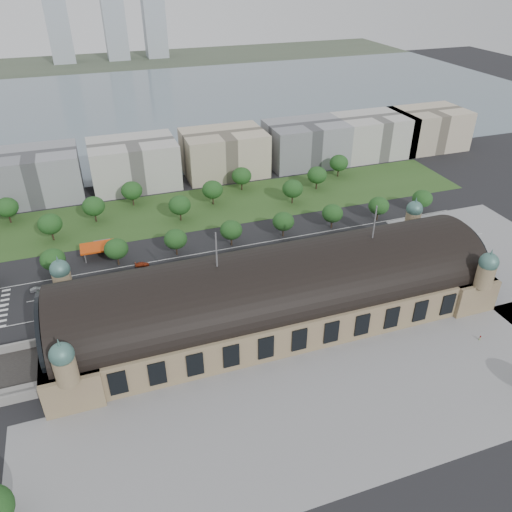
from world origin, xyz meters
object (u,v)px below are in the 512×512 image
object	(u,v)px
bus_mid	(250,273)
traffic_car_5	(310,248)
traffic_car_2	(84,289)
pedestrian_0	(480,338)
traffic_car_4	(240,271)
bus_east	(283,263)
parked_car_2	(140,300)
parked_car_4	(96,315)
traffic_car_1	(37,289)
traffic_car_6	(437,232)
parked_car_5	(139,303)
petrol_station	(100,246)
parked_car_1	(135,307)
parked_car_3	(119,305)
bus_west	(193,284)
traffic_car_3	(142,264)
parked_car_0	(54,317)
parked_car_6	(207,286)

from	to	relation	value
bus_mid	traffic_car_5	bearing A→B (deg)	-67.72
traffic_car_2	pedestrian_0	size ratio (longest dim) A/B	2.99
traffic_car_4	bus_east	bearing A→B (deg)	83.39
parked_car_2	pedestrian_0	size ratio (longest dim) A/B	2.52
traffic_car_5	parked_car_4	bearing A→B (deg)	107.39
bus_mid	traffic_car_1	bearing A→B (deg)	80.64
traffic_car_6	parked_car_5	bearing A→B (deg)	-87.07
petrol_station	parked_car_2	distance (m)	41.68
parked_car_1	parked_car_4	distance (m)	13.42
traffic_car_5	parked_car_3	xyz separation A→B (m)	(-81.43, -14.21, 0.11)
traffic_car_4	traffic_car_5	distance (m)	34.44
petrol_station	parked_car_5	bearing A→B (deg)	-76.64
parked_car_2	pedestrian_0	world-z (taller)	pedestrian_0
traffic_car_4	parked_car_3	xyz separation A→B (m)	(-47.81, -6.75, 0.04)
traffic_car_2	pedestrian_0	xyz separation A→B (m)	(121.39, -71.60, 0.15)
parked_car_1	pedestrian_0	world-z (taller)	pedestrian_0
parked_car_1	bus_west	distance (m)	23.27
traffic_car_3	bus_west	world-z (taller)	bus_west
traffic_car_3	parked_car_5	world-z (taller)	traffic_car_3
petrol_station	bus_east	world-z (taller)	petrol_station
traffic_car_1	parked_car_1	distance (m)	40.79
petrol_station	bus_mid	bearing A→B (deg)	-35.09
traffic_car_6	parked_car_0	distance (m)	164.09
traffic_car_4	parked_car_5	bearing A→B (deg)	-81.04
parked_car_6	bus_mid	xyz separation A→B (m)	(17.83, 2.54, 0.69)
traffic_car_1	bus_east	xyz separation A→B (m)	(93.46, -14.68, 0.96)
petrol_station	bus_mid	world-z (taller)	petrol_station
traffic_car_3	parked_car_2	distance (m)	24.16
traffic_car_3	pedestrian_0	bearing A→B (deg)	-122.37
traffic_car_2	traffic_car_6	bearing A→B (deg)	86.76
parked_car_5	parked_car_3	bearing A→B (deg)	-136.49
bus_mid	parked_car_0	bearing A→B (deg)	94.87
parked_car_5	traffic_car_5	bearing A→B (deg)	64.78
parked_car_3	parked_car_5	bearing A→B (deg)	43.07
traffic_car_6	parked_car_0	size ratio (longest dim) A/B	1.29
traffic_car_3	parked_car_0	world-z (taller)	traffic_car_3
parked_car_0	bus_east	size ratio (longest dim) A/B	0.32
traffic_car_1	parked_car_5	bearing A→B (deg)	-127.50
traffic_car_6	parked_car_2	distance (m)	134.53
traffic_car_5	parked_car_1	size ratio (longest dim) A/B	0.78
parked_car_0	pedestrian_0	bearing A→B (deg)	46.37
traffic_car_3	traffic_car_6	size ratio (longest dim) A/B	1.12
parked_car_0	parked_car_6	bearing A→B (deg)	70.29
parked_car_0	bus_west	xyz separation A→B (m)	(49.96, 2.31, 1.00)
traffic_car_5	parked_car_5	xyz separation A→B (m)	(-74.31, -15.41, -0.03)
traffic_car_1	parked_car_3	distance (m)	34.45
parked_car_1	bus_east	bearing A→B (deg)	73.51
petrol_station	traffic_car_4	distance (m)	61.25
traffic_car_6	parked_car_3	bearing A→B (deg)	-87.75
traffic_car_4	parked_car_0	world-z (taller)	traffic_car_4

